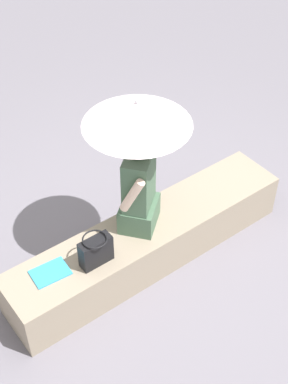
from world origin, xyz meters
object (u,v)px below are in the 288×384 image
at_px(handbag_black, 96,251).
at_px(person_seated, 139,188).
at_px(magazine, 50,272).
at_px(parasol, 137,114).

bearing_deg(handbag_black, person_seated, -164.46).
bearing_deg(magazine, parasol, -169.77).
bearing_deg(person_seated, handbag_black, 15.54).
height_order(handbag_black, magazine, handbag_black).
bearing_deg(magazine, handbag_black, 165.02).
relative_size(parasol, magazine, 4.09).
height_order(person_seated, magazine, person_seated).
height_order(parasol, magazine, parasol).
height_order(person_seated, handbag_black, person_seated).
bearing_deg(person_seated, parasol, -119.54).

